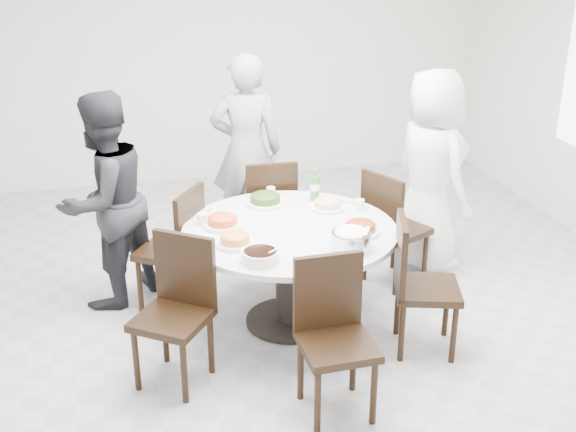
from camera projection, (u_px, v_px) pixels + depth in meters
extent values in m
cube|color=#ABAAAF|center=(280.00, 300.00, 5.60)|extent=(6.00, 6.00, 0.01)
cube|color=silver|center=(217.00, 53.00, 7.77)|extent=(6.00, 0.01, 2.80)
cube|color=silver|center=(480.00, 358.00, 2.37)|extent=(6.00, 0.01, 2.80)
cylinder|color=silver|center=(290.00, 276.00, 5.16)|extent=(1.50, 1.50, 0.75)
cube|color=black|center=(397.00, 227.00, 5.72)|extent=(0.56, 0.56, 0.95)
cube|color=black|center=(268.00, 211.00, 6.05)|extent=(0.43, 0.43, 0.95)
cube|color=black|center=(169.00, 248.00, 5.36)|extent=(0.58, 0.58, 0.95)
cube|color=black|center=(172.00, 316.00, 4.44)|extent=(0.59, 0.59, 0.95)
cube|color=black|center=(337.00, 342.00, 4.16)|extent=(0.43, 0.43, 0.95)
cube|color=black|center=(428.00, 286.00, 4.80)|extent=(0.52, 0.52, 0.95)
imported|color=white|center=(431.00, 171.00, 5.87)|extent=(0.71, 0.92, 1.68)
imported|color=black|center=(246.00, 150.00, 6.33)|extent=(0.69, 0.52, 1.72)
imported|color=black|center=(105.00, 201.00, 5.31)|extent=(1.00, 0.99, 1.63)
cylinder|color=white|center=(265.00, 200.00, 5.41)|extent=(0.29, 0.29, 0.08)
cylinder|color=white|center=(327.00, 205.00, 5.32)|extent=(0.25, 0.25, 0.07)
cylinder|color=white|center=(222.00, 222.00, 5.02)|extent=(0.27, 0.27, 0.07)
cylinder|color=white|center=(360.00, 229.00, 4.92)|extent=(0.27, 0.27, 0.07)
cylinder|color=white|center=(235.00, 241.00, 4.74)|extent=(0.25, 0.25, 0.07)
cylinder|color=silver|center=(351.00, 241.00, 4.68)|extent=(0.26, 0.26, 0.11)
cylinder|color=white|center=(260.00, 256.00, 4.51)|extent=(0.24, 0.24, 0.07)
cylinder|color=#34762F|center=(315.00, 185.00, 5.47)|extent=(0.07, 0.07, 0.25)
cylinder|color=white|center=(272.00, 193.00, 5.55)|extent=(0.07, 0.07, 0.08)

